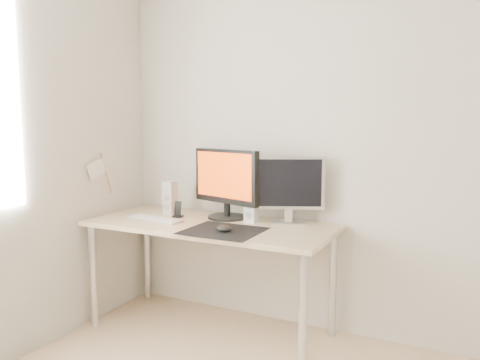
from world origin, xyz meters
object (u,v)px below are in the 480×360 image
(mouse, at_px, (224,229))
(desk, at_px, (210,234))
(speaker_right, at_px, (251,205))
(speaker_left, at_px, (170,197))
(phone_dock, at_px, (178,212))
(main_monitor, at_px, (226,181))
(second_monitor, at_px, (289,186))
(keyboard, at_px, (155,219))

(mouse, height_order, desk, mouse)
(desk, height_order, speaker_right, speaker_right)
(speaker_left, relative_size, phone_dock, 2.08)
(phone_dock, bearing_deg, desk, -10.99)
(main_monitor, bearing_deg, second_monitor, 5.04)
(speaker_right, bearing_deg, desk, -150.27)
(main_monitor, xyz_separation_m, second_monitor, (0.43, 0.04, -0.01))
(mouse, relative_size, phone_dock, 0.94)
(desk, relative_size, speaker_left, 6.88)
(mouse, bearing_deg, main_monitor, 116.32)
(desk, bearing_deg, mouse, -43.37)
(desk, xyz_separation_m, speaker_right, (0.23, 0.13, 0.19))
(speaker_right, distance_m, keyboard, 0.65)
(speaker_right, bearing_deg, mouse, -94.02)
(desk, relative_size, phone_dock, 14.30)
(second_monitor, distance_m, speaker_left, 0.88)
(speaker_right, relative_size, phone_dock, 2.08)
(main_monitor, height_order, speaker_left, main_monitor)
(main_monitor, bearing_deg, speaker_left, -176.15)
(mouse, xyz_separation_m, phone_dock, (-0.50, 0.25, 0.01))
(desk, xyz_separation_m, second_monitor, (0.46, 0.20, 0.32))
(second_monitor, distance_m, speaker_right, 0.27)
(second_monitor, bearing_deg, speaker_left, -175.55)
(speaker_left, bearing_deg, mouse, -28.64)
(speaker_left, bearing_deg, speaker_right, -0.18)
(desk, height_order, second_monitor, second_monitor)
(second_monitor, height_order, keyboard, second_monitor)
(speaker_left, distance_m, keyboard, 0.26)
(speaker_right, relative_size, keyboard, 0.54)
(speaker_right, height_order, keyboard, speaker_right)
(desk, relative_size, speaker_right, 6.88)
(desk, bearing_deg, main_monitor, 79.42)
(speaker_left, distance_m, phone_dock, 0.16)
(phone_dock, bearing_deg, speaker_left, 145.70)
(desk, height_order, speaker_left, speaker_left)
(speaker_right, distance_m, phone_dock, 0.53)
(keyboard, xyz_separation_m, phone_dock, (0.08, 0.15, 0.03))
(phone_dock, bearing_deg, second_monitor, 11.18)
(mouse, distance_m, desk, 0.31)
(second_monitor, height_order, speaker_left, second_monitor)
(second_monitor, relative_size, keyboard, 1.01)
(desk, relative_size, second_monitor, 3.68)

